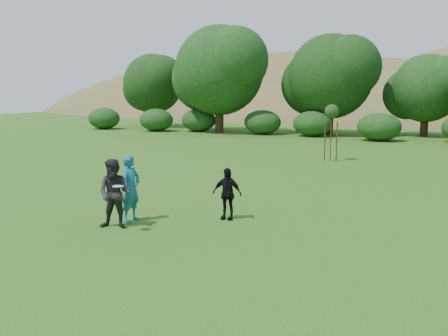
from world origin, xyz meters
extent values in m
plane|color=#19470C|center=(0.00, 0.00, 0.00)|extent=(120.00, 120.00, 0.00)
imported|color=#1C637F|center=(-1.15, -0.22, 0.91)|extent=(0.44, 0.66, 1.81)
imported|color=black|center=(-1.08, -0.97, 0.90)|extent=(1.04, 0.92, 1.79)
imported|color=black|center=(1.06, 1.16, 0.72)|extent=(0.87, 0.42, 1.43)
cylinder|color=white|center=(-0.69, -1.31, 1.19)|extent=(0.27, 0.27, 0.04)
cylinder|color=#402519|center=(0.36, 13.94, 1.25)|extent=(0.05, 0.05, 2.50)
sphere|color=#204217|center=(0.36, 13.94, 2.50)|extent=(0.70, 0.70, 0.70)
cylinder|color=#402519|center=(0.06, 13.94, 1.00)|extent=(0.06, 0.06, 2.00)
cylinder|color=#3D2418|center=(0.66, 13.94, 1.00)|extent=(0.06, 0.06, 2.00)
ellipsoid|color=olive|center=(-25.00, 70.00, -12.10)|extent=(110.00, 70.00, 44.00)
ellipsoid|color=olive|center=(-5.00, 58.00, -7.70)|extent=(80.00, 50.00, 28.00)
cylinder|color=#3A2616|center=(-22.00, 30.00, 1.31)|extent=(0.65, 0.65, 2.62)
sphere|color=#194214|center=(-22.00, 30.00, 4.22)|extent=(5.80, 5.80, 5.80)
cylinder|color=#3A2616|center=(-13.00, 27.00, 1.57)|extent=(0.73, 0.73, 3.15)
sphere|color=#194214|center=(-13.00, 27.00, 5.23)|extent=(7.54, 7.54, 7.54)
cylinder|color=#3A2616|center=(-4.00, 29.00, 1.40)|extent=(0.68, 0.68, 2.80)
sphere|color=#194214|center=(-4.00, 29.00, 4.66)|extent=(6.73, 6.73, 6.73)
cylinder|color=#3A2616|center=(3.00, 31.00, 1.14)|extent=(0.60, 0.60, 2.27)
sphere|color=#194214|center=(3.00, 31.00, 3.71)|extent=(5.22, 5.22, 5.22)
camera|label=1|loc=(7.19, -10.75, 3.49)|focal=40.00mm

